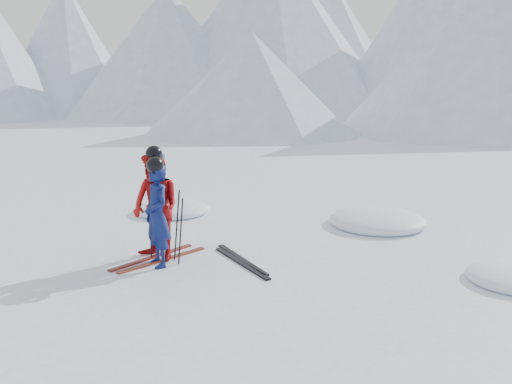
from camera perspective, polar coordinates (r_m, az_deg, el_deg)
The scene contains 12 objects.
ground at distance 7.68m, azimuth 7.29°, elevation -9.97°, with size 160.00×160.00×0.00m, color white.
skier_blue at distance 8.41m, azimuth -10.39°, elevation -2.46°, with size 0.58×0.38×1.60m, color #0D1750.
skier_red at distance 8.70m, azimuth -10.50°, elevation -1.56°, with size 0.84×0.66×1.73m, color #AB0E0D.
pole_blue_left at distance 8.79m, azimuth -11.02°, elevation -3.69°, with size 0.02×0.02×1.07m, color black.
pole_blue_right at distance 8.48m, azimuth -7.93°, elevation -4.13°, with size 0.02×0.02×1.07m, color black.
pole_red_left at distance 9.15m, azimuth -10.65°, elevation -2.80°, with size 0.02×0.02×1.15m, color black.
pole_red_right at distance 8.67m, azimuth -8.33°, elevation -3.50°, with size 0.02×0.02×1.15m, color black.
ski_worn_left at distance 9.01m, azimuth -10.85°, elevation -6.75°, with size 0.09×1.70×0.03m, color black.
ski_worn_right at distance 8.84m, azimuth -9.75°, elevation -7.05°, with size 0.09×1.70×0.03m, color black.
ski_loose_a at distance 8.75m, azimuth -1.52°, elevation -7.09°, with size 0.09×1.70×0.03m, color black.
ski_loose_b at distance 8.58m, azimuth -1.57°, elevation -7.47°, with size 0.09×1.70×0.03m, color black.
snow_lumps at distance 10.70m, azimuth 7.20°, elevation -3.80°, with size 8.41×3.48×0.42m.
Camera 1 is at (3.27, -6.37, 2.78)m, focal length 38.00 mm.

